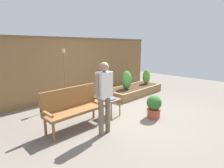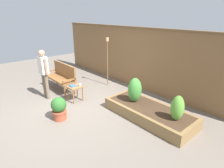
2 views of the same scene
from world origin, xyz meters
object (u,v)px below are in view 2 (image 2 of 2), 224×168
at_px(side_table, 75,89).
at_px(shrub_near_bench, 135,90).
at_px(garden_bench, 62,75).
at_px(shrub_far_corner, 177,108).
at_px(person_by_bench, 44,70).
at_px(cup_on_table, 80,85).
at_px(book_on_table, 72,86).
at_px(potted_boxwood, 59,108).
at_px(tiki_torch, 107,54).

relative_size(side_table, shrub_near_bench, 0.71).
bearing_deg(shrub_near_bench, garden_bench, -165.14).
distance_m(shrub_far_corner, person_by_bench, 4.04).
height_order(cup_on_table, person_by_bench, person_by_bench).
bearing_deg(cup_on_table, shrub_near_bench, 25.38).
bearing_deg(cup_on_table, person_by_bench, -141.46).
bearing_deg(book_on_table, person_by_bench, -145.93).
bearing_deg(potted_boxwood, cup_on_table, 120.43).
distance_m(side_table, cup_on_table, 0.20).
xyz_separation_m(shrub_far_corner, tiki_torch, (-3.34, 0.77, 0.62)).
height_order(garden_bench, tiki_torch, tiki_torch).
xyz_separation_m(tiki_torch, person_by_bench, (-0.41, -2.23, -0.28)).
xyz_separation_m(book_on_table, shrub_near_bench, (1.72, 0.93, 0.14)).
distance_m(potted_boxwood, person_by_bench, 1.65).
relative_size(garden_bench, cup_on_table, 12.65).
distance_m(side_table, shrub_near_bench, 1.90).
xyz_separation_m(cup_on_table, person_by_bench, (-0.90, -0.72, 0.41)).
height_order(shrub_far_corner, tiki_torch, tiki_torch).
relative_size(garden_bench, shrub_far_corner, 2.41).
xyz_separation_m(garden_bench, shrub_far_corner, (4.05, 0.74, 0.05)).
height_order(book_on_table, person_by_bench, person_by_bench).
bearing_deg(shrub_near_bench, tiki_torch, 159.56).
xyz_separation_m(side_table, shrub_near_bench, (1.67, 0.88, 0.24)).
distance_m(side_table, shrub_far_corner, 3.09).
bearing_deg(shrub_far_corner, cup_on_table, -165.33).
bearing_deg(shrub_far_corner, side_table, -163.47).
xyz_separation_m(shrub_near_bench, shrub_far_corner, (1.28, 0.00, -0.04)).
distance_m(cup_on_table, shrub_far_corner, 2.95).
bearing_deg(person_by_bench, cup_on_table, 38.54).
bearing_deg(tiki_torch, shrub_near_bench, -20.44).
height_order(garden_bench, cup_on_table, garden_bench).
height_order(side_table, person_by_bench, person_by_bench).
xyz_separation_m(garden_bench, cup_on_table, (1.20, -0.01, -0.03)).
relative_size(potted_boxwood, tiki_torch, 0.34).
bearing_deg(garden_bench, shrub_near_bench, 14.86).
bearing_deg(person_by_bench, side_table, 36.31).
distance_m(side_table, potted_boxwood, 1.13).
height_order(side_table, tiki_torch, tiki_torch).
distance_m(garden_bench, shrub_near_bench, 2.87).
xyz_separation_m(potted_boxwood, tiki_torch, (-1.09, 2.54, 0.89)).
distance_m(cup_on_table, potted_boxwood, 1.20).
height_order(shrub_near_bench, person_by_bench, person_by_bench).
bearing_deg(shrub_near_bench, book_on_table, -151.72).
bearing_deg(person_by_bench, book_on_table, 35.58).
distance_m(cup_on_table, tiki_torch, 1.74).
bearing_deg(shrub_far_corner, garden_bench, -169.70).
relative_size(garden_bench, book_on_table, 7.21).
bearing_deg(book_on_table, tiki_torch, 99.83).
relative_size(garden_bench, side_table, 3.00).
bearing_deg(person_by_bench, shrub_near_bench, 30.62).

